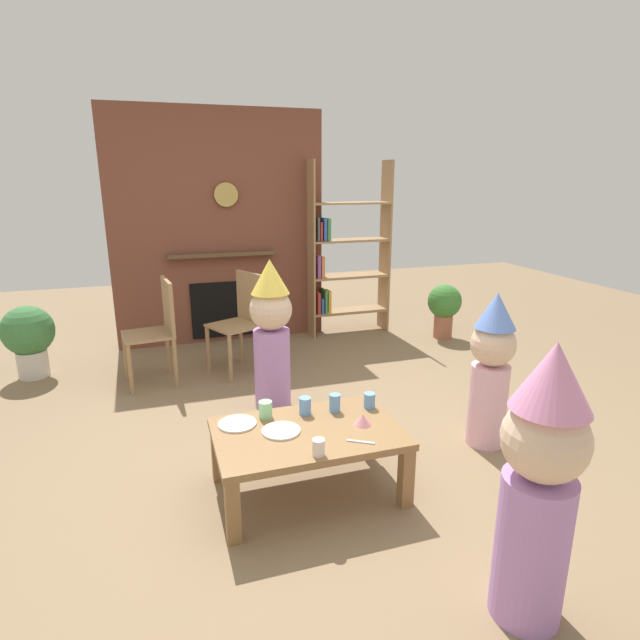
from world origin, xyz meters
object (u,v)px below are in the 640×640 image
object	(u,v)px
paper_cup_near_right	(369,400)
potted_plant_tall	(444,306)
paper_cup_far_left	(319,447)
dining_chair_middle	(243,316)
dining_chair_left	(158,325)
birthday_cake_slice	(363,420)
coffee_table	(308,440)
child_with_cone_hat	(540,480)
paper_cup_far_right	(335,403)
potted_plant_short	(29,336)
paper_plate_rear	(237,424)
paper_cup_near_left	(305,406)
paper_plate_front	(281,431)
child_in_pink	(491,366)
bookshelf	(342,257)
paper_cup_center	(266,410)
child_by_the_chairs	(271,331)

from	to	relation	value
paper_cup_near_right	potted_plant_tall	distance (m)	2.83
paper_cup_near_right	paper_cup_far_left	xyz separation A→B (m)	(-0.46, -0.43, -0.00)
dining_chair_middle	dining_chair_left	bearing A→B (deg)	-19.29
birthday_cake_slice	dining_chair_middle	xyz separation A→B (m)	(-0.32, 2.06, 0.09)
coffee_table	child_with_cone_hat	bearing A→B (deg)	-60.92
paper_cup_near_right	paper_cup_far_right	world-z (taller)	paper_cup_far_right
dining_chair_left	potted_plant_tall	world-z (taller)	dining_chair_left
potted_plant_short	paper_plate_rear	bearing A→B (deg)	-56.74
paper_cup_near_right	dining_chair_left	xyz separation A→B (m)	(-1.17, 1.79, 0.08)
paper_cup_near_left	birthday_cake_slice	xyz separation A→B (m)	(0.27, -0.23, -0.02)
birthday_cake_slice	dining_chair_middle	size ratio (longest dim) A/B	0.11
paper_cup_near_left	dining_chair_left	bearing A→B (deg)	114.05
paper_cup_near_left	paper_plate_front	xyz separation A→B (m)	(-0.19, -0.17, -0.05)
child_in_pink	paper_cup_near_left	bearing A→B (deg)	-8.62
bookshelf	paper_cup_center	xyz separation A→B (m)	(-1.44, -2.62, -0.43)
paper_cup_center	dining_chair_middle	world-z (taller)	dining_chair_middle
bookshelf	child_with_cone_hat	xyz separation A→B (m)	(-0.65, -3.92, -0.25)
paper_cup_far_left	child_with_cone_hat	world-z (taller)	child_with_cone_hat
birthday_cake_slice	paper_cup_center	bearing A→B (deg)	152.98
paper_cup_far_left	paper_cup_center	bearing A→B (deg)	108.75
paper_cup_far_right	potted_plant_tall	world-z (taller)	potted_plant_tall
paper_plate_rear	child_by_the_chairs	world-z (taller)	child_by_the_chairs
dining_chair_left	child_with_cone_hat	bearing A→B (deg)	106.30
paper_plate_rear	child_with_cone_hat	xyz separation A→B (m)	(0.96, -1.26, 0.23)
dining_chair_left	potted_plant_short	bearing A→B (deg)	-31.50
paper_cup_near_right	child_in_pink	distance (m)	0.86
paper_cup_center	coffee_table	bearing A→B (deg)	-49.09
paper_cup_far_right	child_with_cone_hat	world-z (taller)	child_with_cone_hat
paper_plate_rear	paper_cup_center	bearing A→B (deg)	11.08
paper_cup_near_left	paper_plate_rear	distance (m)	0.40
paper_cup_near_left	dining_chair_left	size ratio (longest dim) A/B	0.12
coffee_table	paper_cup_far_left	distance (m)	0.29
potted_plant_tall	potted_plant_short	bearing A→B (deg)	178.40
paper_cup_center	paper_plate_rear	world-z (taller)	paper_cup_center
potted_plant_tall	paper_cup_far_left	bearing A→B (deg)	-131.46
paper_plate_front	child_by_the_chairs	size ratio (longest dim) A/B	0.18
bookshelf	paper_cup_center	distance (m)	3.03
bookshelf	child_in_pink	bearing A→B (deg)	-89.21
dining_chair_left	paper_cup_center	bearing A→B (deg)	100.09
child_with_cone_hat	dining_chair_left	distance (m)	3.31
paper_plate_front	dining_chair_middle	world-z (taller)	dining_chair_middle
bookshelf	paper_cup_center	world-z (taller)	bookshelf
child_with_cone_hat	child_by_the_chairs	xyz separation A→B (m)	(-0.53, 2.26, -0.01)
paper_cup_far_left	dining_chair_middle	distance (m)	2.29
paper_cup_near_right	paper_cup_far_left	size ratio (longest dim) A/B	1.06
paper_plate_rear	dining_chair_middle	bearing A→B (deg)	79.08
child_by_the_chairs	potted_plant_short	bearing A→B (deg)	-119.96
paper_cup_center	paper_cup_far_right	world-z (taller)	paper_cup_far_right
coffee_table	paper_plate_front	xyz separation A→B (m)	(-0.14, 0.03, 0.06)
child_in_pink	potted_plant_tall	xyz separation A→B (m)	(0.97, 2.15, -0.19)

